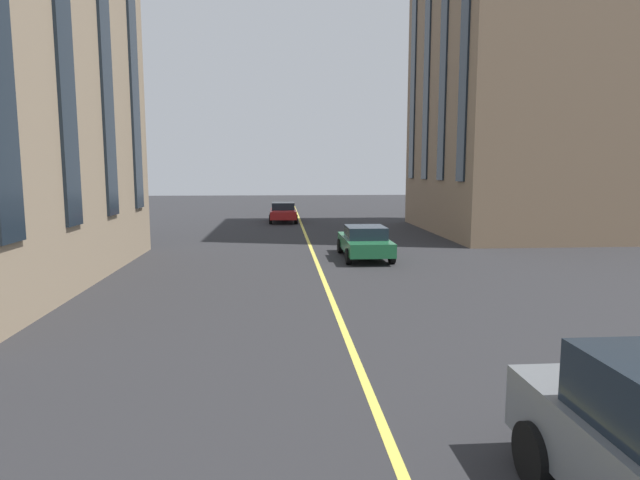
% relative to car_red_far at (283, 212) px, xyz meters
% --- Properties ---
extents(lane_centre_line, '(80.00, 0.16, 0.01)m').
position_rel_car_red_far_xyz_m(lane_centre_line, '(-20.54, -1.22, -0.70)').
color(lane_centre_line, '#D8C64C').
rests_on(lane_centre_line, ground_plane).
extents(car_red_far, '(4.40, 1.95, 1.37)m').
position_rel_car_red_far_xyz_m(car_red_far, '(0.00, 0.00, 0.00)').
color(car_red_far, '#B21E1E').
rests_on(car_red_far, ground_plane).
extents(car_green_near, '(4.40, 1.95, 1.37)m').
position_rel_car_red_far_xyz_m(car_green_near, '(-16.03, -3.30, 0.00)').
color(car_green_near, '#1E6038').
rests_on(car_green_near, ground_plane).
extents(building_right_near, '(13.26, 12.31, 22.30)m').
position_rel_car_red_far_xyz_m(building_right_near, '(-7.11, -14.81, 10.45)').
color(building_right_near, '#846B51').
rests_on(building_right_near, ground_plane).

